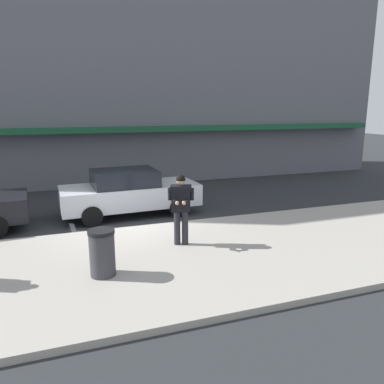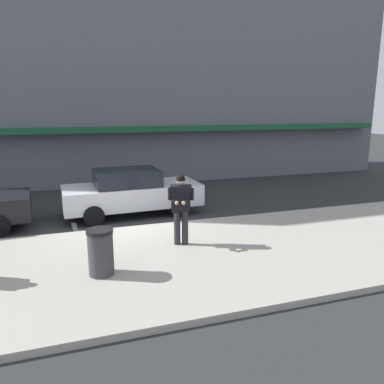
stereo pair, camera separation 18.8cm
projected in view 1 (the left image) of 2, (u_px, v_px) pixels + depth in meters
name	position (u px, v px, depth m)	size (l,w,h in m)	color
ground_plane	(126.00, 229.00, 11.14)	(80.00, 80.00, 0.00)	#2B2D30
sidewalk	(189.00, 258.00, 8.84)	(32.00, 5.30, 0.14)	#A8A399
curb_paint_line	(158.00, 225.00, 11.52)	(28.00, 0.12, 0.01)	silver
storefront_facade	(110.00, 15.00, 17.57)	(28.00, 4.70, 15.62)	slate
parked_sedan_mid	(129.00, 192.00, 12.51)	(4.58, 2.09, 1.54)	silver
man_texting_on_phone	(181.00, 202.00, 9.28)	(0.62, 0.65, 1.81)	#23232B
trash_bin	(102.00, 253.00, 7.67)	(0.55, 0.55, 0.98)	#38383D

